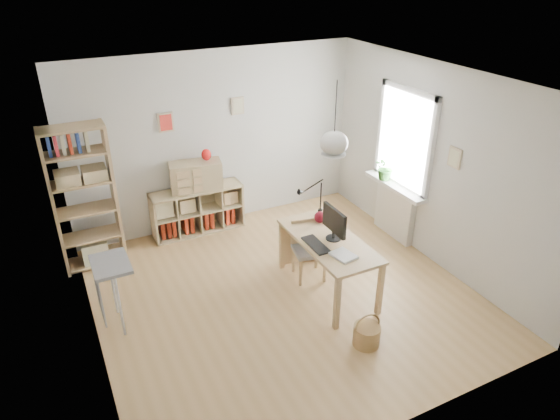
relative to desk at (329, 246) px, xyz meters
name	(u,v)px	position (x,y,z in m)	size (l,w,h in m)	color
ground	(283,294)	(-0.55, 0.15, -0.66)	(4.50, 4.50, 0.00)	tan
room_shell	(334,143)	(0.00, 0.00, 1.34)	(4.50, 4.50, 4.50)	silver
window_unit	(405,139)	(1.68, 0.75, 0.89)	(0.07, 1.16, 1.46)	white
radiator	(395,212)	(1.64, 0.75, -0.26)	(0.10, 0.80, 0.80)	white
windowsill	(395,186)	(1.59, 0.75, 0.17)	(0.22, 1.20, 0.06)	white
desk	(329,246)	(0.00, 0.00, 0.00)	(0.70, 1.50, 0.75)	tan
cube_shelf	(196,213)	(-1.02, 2.23, -0.36)	(1.40, 0.38, 0.72)	#CAB385
tall_bookshelf	(83,194)	(-2.59, 1.95, 0.43)	(0.80, 0.38, 2.00)	tan
side_table	(106,278)	(-2.59, 0.50, 0.01)	(0.40, 0.55, 0.85)	gray
chair	(308,246)	(-0.06, 0.40, -0.20)	(0.46, 0.46, 0.80)	gray
wicker_basket	(367,334)	(-0.14, -1.08, -0.52)	(0.30, 0.30, 0.42)	olive
storage_chest	(325,237)	(0.50, 0.89, -0.48)	(0.67, 0.71, 0.53)	#B1B1AC
monitor	(334,222)	(0.05, -0.02, 0.33)	(0.19, 0.47, 0.41)	black
keyboard	(316,245)	(-0.22, -0.06, 0.10)	(0.17, 0.45, 0.02)	black
task_lamp	(309,196)	(0.06, 0.61, 0.41)	(0.44, 0.16, 0.46)	black
yarn_ball	(320,217)	(0.12, 0.43, 0.17)	(0.15, 0.15, 0.15)	#4E0A15
paper_tray	(343,255)	(-0.05, -0.41, 0.11)	(0.22, 0.28, 0.03)	white
drawer_chest	(196,176)	(-0.98, 2.19, 0.28)	(0.76, 0.35, 0.43)	#CAB385
red_vase	(206,155)	(-0.80, 2.19, 0.58)	(0.15, 0.15, 0.17)	#A80F0E
potted_plant	(386,168)	(1.57, 0.98, 0.39)	(0.34, 0.29, 0.37)	#2B6526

